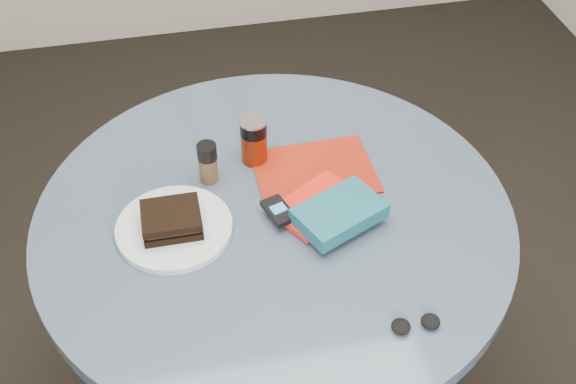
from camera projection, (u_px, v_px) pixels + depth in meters
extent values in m
cylinder|color=black|center=(276.00, 320.00, 1.77)|extent=(0.11, 0.11, 0.68)
cylinder|color=#334255|center=(274.00, 218.00, 1.52)|extent=(1.00, 1.00, 0.04)
cylinder|color=silver|center=(174.00, 228.00, 1.46)|extent=(0.26, 0.26, 0.02)
cube|color=black|center=(172.00, 224.00, 1.44)|extent=(0.12, 0.10, 0.02)
cube|color=#382615|center=(172.00, 220.00, 1.44)|extent=(0.10, 0.09, 0.01)
cube|color=black|center=(171.00, 215.00, 1.43)|extent=(0.12, 0.10, 0.02)
cylinder|color=#6B1805|center=(254.00, 147.00, 1.59)|extent=(0.07, 0.07, 0.07)
cylinder|color=black|center=(253.00, 128.00, 1.56)|extent=(0.08, 0.08, 0.03)
cylinder|color=silver|center=(253.00, 121.00, 1.55)|extent=(0.08, 0.08, 0.01)
cylinder|color=#4B3420|center=(209.00, 169.00, 1.55)|extent=(0.05, 0.05, 0.06)
cylinder|color=black|center=(207.00, 152.00, 1.52)|extent=(0.05, 0.05, 0.03)
cube|color=maroon|center=(315.00, 171.00, 1.59)|extent=(0.26, 0.20, 0.00)
cube|color=red|center=(317.00, 205.00, 1.50)|extent=(0.21, 0.19, 0.01)
cube|color=#12485A|center=(339.00, 213.00, 1.45)|extent=(0.20, 0.17, 0.03)
cube|color=black|center=(278.00, 211.00, 1.47)|extent=(0.07, 0.09, 0.01)
cube|color=#246DB4|center=(278.00, 208.00, 1.46)|extent=(0.04, 0.03, 0.00)
ellipsoid|color=black|center=(401.00, 326.00, 1.28)|extent=(0.04, 0.04, 0.02)
ellipsoid|color=black|center=(430.00, 322.00, 1.29)|extent=(0.04, 0.04, 0.02)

